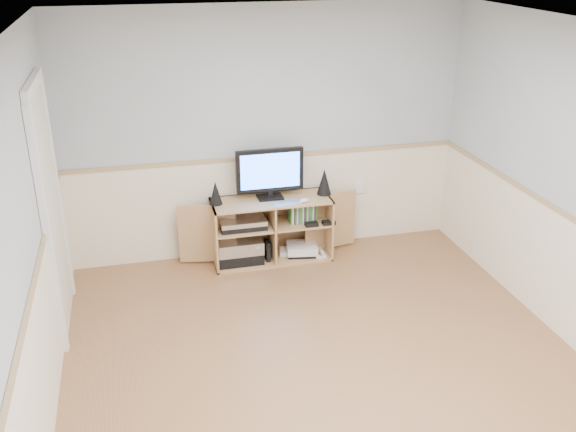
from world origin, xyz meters
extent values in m
cube|color=#AC734C|center=(0.00, 0.00, -0.01)|extent=(4.00, 4.50, 0.02)
cube|color=white|center=(0.00, 0.00, 2.51)|extent=(4.00, 4.50, 0.02)
cube|color=silver|center=(-2.01, 0.00, 1.25)|extent=(0.02, 4.50, 2.50)
cube|color=silver|center=(0.00, 2.26, 1.25)|extent=(4.00, 0.02, 2.50)
cube|color=#F3E5C7|center=(0.00, 2.24, 0.50)|extent=(4.00, 0.01, 1.00)
cube|color=tan|center=(0.00, 2.23, 1.02)|extent=(4.00, 0.02, 0.04)
cube|color=silver|center=(-1.98, 1.30, 1.00)|extent=(0.03, 0.82, 2.00)
cube|color=tan|center=(-0.02, 2.00, 0.01)|extent=(1.19, 0.45, 0.02)
cube|color=tan|center=(-0.02, 2.00, 0.64)|extent=(1.19, 0.45, 0.02)
cube|color=tan|center=(-0.60, 2.00, 0.33)|extent=(0.02, 0.45, 0.65)
cube|color=tan|center=(0.57, 2.00, 0.33)|extent=(0.02, 0.45, 0.65)
cube|color=tan|center=(-0.02, 2.21, 0.33)|extent=(1.19, 0.02, 0.65)
cube|color=tan|center=(-0.02, 2.00, 0.33)|extent=(0.02, 0.43, 0.61)
cube|color=tan|center=(-0.31, 2.00, 0.38)|extent=(0.56, 0.41, 0.02)
cube|color=tan|center=(0.28, 2.00, 0.38)|extent=(0.56, 0.41, 0.02)
cube|color=tan|center=(-0.66, 2.06, 0.33)|extent=(0.57, 0.12, 0.61)
cube|color=tan|center=(0.63, 2.06, 0.33)|extent=(0.57, 0.12, 0.61)
cube|color=black|center=(-0.02, 2.05, 0.66)|extent=(0.25, 0.18, 0.02)
cube|color=black|center=(-0.02, 2.05, 0.70)|extent=(0.05, 0.04, 0.06)
cube|color=black|center=(-0.02, 2.05, 0.94)|extent=(0.67, 0.05, 0.43)
cube|color=#2F6DFC|center=(-0.02, 2.02, 0.94)|extent=(0.59, 0.01, 0.35)
cone|color=black|center=(-0.56, 2.02, 0.77)|extent=(0.13, 0.13, 0.23)
cone|color=black|center=(0.54, 2.02, 0.78)|extent=(0.15, 0.15, 0.27)
cube|color=silver|center=(0.11, 1.86, 0.66)|extent=(0.29, 0.17, 0.01)
ellipsoid|color=white|center=(0.29, 1.86, 0.67)|extent=(0.11, 0.08, 0.04)
cube|color=black|center=(-0.35, 2.00, 0.07)|extent=(0.45, 0.34, 0.11)
cube|color=silver|center=(-0.35, 2.00, 0.20)|extent=(0.45, 0.34, 0.13)
cube|color=black|center=(-0.31, 2.00, 0.42)|extent=(0.45, 0.32, 0.05)
cube|color=silver|center=(-0.31, 2.00, 0.46)|extent=(0.45, 0.32, 0.05)
cube|color=black|center=(-0.07, 1.95, 0.12)|extent=(0.04, 0.14, 0.20)
cube|color=white|center=(0.18, 2.03, 0.04)|extent=(0.23, 0.19, 0.05)
cube|color=black|center=(0.30, 1.98, 0.04)|extent=(0.34, 0.29, 0.03)
cube|color=white|center=(0.30, 1.98, 0.09)|extent=(0.35, 0.31, 0.08)
cube|color=white|center=(0.50, 1.90, 0.04)|extent=(0.04, 0.14, 0.03)
cube|color=white|center=(0.48, 2.06, 0.04)|extent=(0.09, 0.15, 0.03)
cube|color=#3F8C3F|center=(0.30, 1.98, 0.48)|extent=(0.27, 0.14, 0.19)
cube|color=white|center=(1.00, 2.23, 0.60)|extent=(0.12, 0.03, 0.12)
camera|label=1|loc=(-1.29, -3.75, 3.03)|focal=40.00mm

